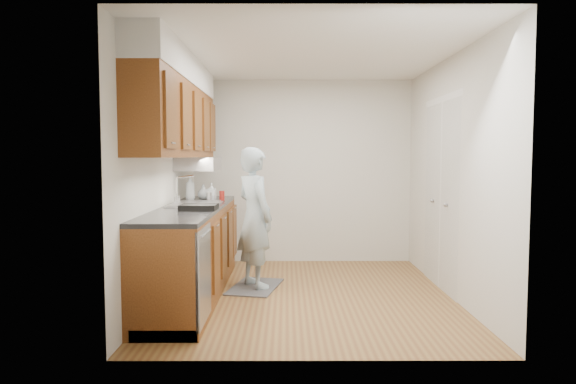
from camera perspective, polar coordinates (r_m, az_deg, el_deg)
The scene contains 16 objects.
floor at distance 5.53m, azimuth 2.08°, elevation -11.34°, with size 3.50×3.50×0.00m, color olive.
ceiling at distance 5.43m, azimuth 2.15°, elevation 15.02°, with size 3.50×3.50×0.00m, color white.
wall_left at distance 5.48m, azimuth -13.76°, elevation 1.67°, with size 0.02×3.50×2.50m, color silver.
wall_right at distance 5.60m, azimuth 17.65°, elevation 1.64°, with size 0.02×3.50×2.50m, color silver.
wall_back at distance 7.08m, azimuth 1.55°, elevation 2.28°, with size 3.00×0.02×2.50m, color silver.
counter at distance 5.50m, azimuth -10.57°, elevation -6.25°, with size 0.64×2.80×1.30m.
upper_cabinets at distance 5.51m, azimuth -12.05°, elevation 8.99°, with size 0.47×2.80×1.21m.
closet_door at distance 5.89m, azimuth 16.60°, elevation -0.42°, with size 0.02×1.22×2.05m, color white.
floor_mat at distance 5.83m, azimuth -3.68°, elevation -10.46°, with size 0.48×0.81×0.02m, color #5E5E60.
person at distance 5.67m, azimuth -3.72°, elevation -1.78°, with size 0.62×0.41×1.75m, color #9CB3BE.
soap_bottle_a at distance 6.23m, azimuth -10.81°, elevation 0.48°, with size 0.11×0.11×0.29m, color silver.
soap_bottle_b at distance 6.16m, azimuth -8.49°, elevation 0.05°, with size 0.09×0.09×0.20m, color silver.
soap_bottle_c at distance 6.31m, azimuth -9.38°, elevation 0.03°, with size 0.14×0.14×0.18m, color silver.
soda_can at distance 6.10m, azimuth -7.36°, elevation -0.40°, with size 0.06×0.06×0.11m, color #AB241D.
steel_can at distance 6.01m, azimuth -8.76°, elevation -0.52°, with size 0.06×0.06×0.11m, color #A5A5AA.
dish_rack at distance 5.06m, azimuth -9.87°, elevation -1.67°, with size 0.35×0.29×0.05m, color black.
Camera 1 is at (-0.21, -5.33, 1.46)m, focal length 32.00 mm.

